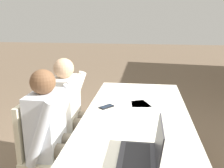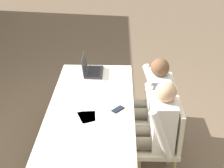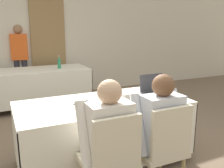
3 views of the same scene
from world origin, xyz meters
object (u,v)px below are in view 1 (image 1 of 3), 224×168
object	(u,v)px
cell_phone	(106,107)
person_checkered_shirt	(73,108)
person_white_shirt	(55,130)
laptop	(144,153)
chair_near_left	(64,122)
chair_near_right	(45,147)

from	to	relation	value
cell_phone	person_checkered_shirt	size ratio (longest dim) A/B	0.13
person_checkered_shirt	person_white_shirt	size ratio (longest dim) A/B	1.00
laptop	chair_near_left	distance (m)	1.31
person_white_shirt	chair_near_right	bearing A→B (deg)	90.00
chair_near_right	person_white_shirt	distance (m)	0.19
chair_near_right	cell_phone	bearing A→B (deg)	-53.42
laptop	chair_near_left	bearing A→B (deg)	-140.48
cell_phone	person_checkered_shirt	xyz separation A→B (m)	(-0.16, -0.37, -0.09)
chair_near_left	chair_near_right	bearing A→B (deg)	-180.00
chair_near_right	chair_near_left	bearing A→B (deg)	0.00
cell_phone	person_white_shirt	xyz separation A→B (m)	(0.35, -0.37, -0.09)
person_checkered_shirt	chair_near_right	bearing A→B (deg)	168.68
laptop	person_checkered_shirt	bearing A→B (deg)	-144.21
cell_phone	chair_near_left	distance (m)	0.56
laptop	chair_near_right	size ratio (longest dim) A/B	0.38
person_checkered_shirt	cell_phone	bearing A→B (deg)	-114.12
chair_near_left	person_checkered_shirt	xyz separation A→B (m)	(0.00, 0.10, 0.16)
laptop	chair_near_right	xyz separation A→B (m)	(-0.47, -0.82, -0.29)
chair_near_left	person_checkered_shirt	size ratio (longest dim) A/B	0.78
cell_phone	person_white_shirt	bearing A→B (deg)	-95.14
chair_near_left	cell_phone	bearing A→B (deg)	-109.28
person_checkered_shirt	person_white_shirt	bearing A→B (deg)	-180.00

